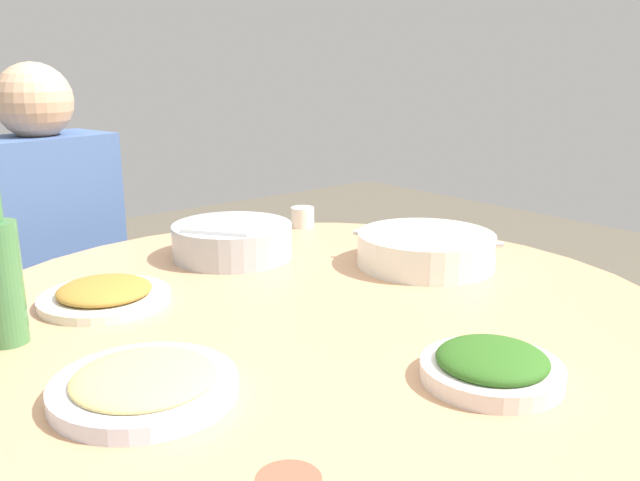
% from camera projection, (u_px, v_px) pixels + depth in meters
% --- Properties ---
extents(round_dining_table, '(1.32, 1.32, 0.76)m').
position_uv_depth(round_dining_table, '(312.00, 385.00, 1.25)').
color(round_dining_table, '#99999E').
rests_on(round_dining_table, ground).
extents(rice_bowl, '(0.27, 0.27, 0.08)m').
position_uv_depth(rice_bowl, '(232.00, 240.00, 1.52)').
color(rice_bowl, '#B2B5BA').
rests_on(rice_bowl, round_dining_table).
extents(soup_bowl, '(0.30, 0.30, 0.07)m').
position_uv_depth(soup_bowl, '(426.00, 250.00, 1.46)').
color(soup_bowl, silver).
rests_on(soup_bowl, round_dining_table).
extents(dish_noodles, '(0.25, 0.25, 0.04)m').
position_uv_depth(dish_noodles, '(144.00, 383.00, 0.89)').
color(dish_noodles, silver).
rests_on(dish_noodles, round_dining_table).
extents(dish_greens, '(0.20, 0.20, 0.05)m').
position_uv_depth(dish_greens, '(492.00, 366.00, 0.93)').
color(dish_greens, silver).
rests_on(dish_greens, round_dining_table).
extents(dish_tofu_braise, '(0.24, 0.24, 0.04)m').
position_uv_depth(dish_tofu_braise, '(105.00, 294.00, 1.23)').
color(dish_tofu_braise, silver).
rests_on(dish_tofu_braise, round_dining_table).
extents(green_bottle, '(0.06, 0.06, 0.26)m').
position_uv_depth(green_bottle, '(1.00, 278.00, 1.04)').
color(green_bottle, '#427842').
rests_on(green_bottle, round_dining_table).
extents(tea_cup_far, '(0.06, 0.06, 0.05)m').
position_uv_depth(tea_cup_far, '(303.00, 217.00, 1.80)').
color(tea_cup_far, silver).
rests_on(tea_cup_far, round_dining_table).
extents(stool_for_diner_left, '(0.36, 0.36, 0.42)m').
position_uv_depth(stool_for_diner_left, '(68.00, 419.00, 1.90)').
color(stool_for_diner_left, brown).
rests_on(stool_for_diner_left, ground).
extents(diner_left, '(0.38, 0.40, 0.76)m').
position_uv_depth(diner_left, '(49.00, 236.00, 1.76)').
color(diner_left, '#2D333D').
rests_on(diner_left, stool_for_diner_left).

